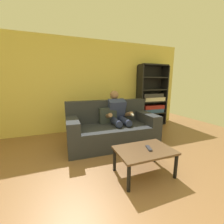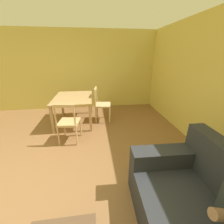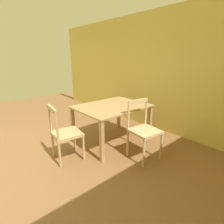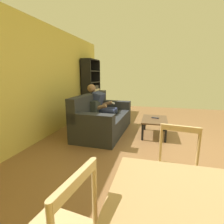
{
  "view_description": "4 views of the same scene",
  "coord_description": "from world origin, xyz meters",
  "px_view_note": "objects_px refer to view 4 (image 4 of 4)",
  "views": [
    {
      "loc": [
        -0.19,
        -0.97,
        1.36
      ],
      "look_at": [
        0.89,
        1.91,
        0.74
      ],
      "focal_mm": 23.13,
      "sensor_mm": 36.0,
      "label": 1
    },
    {
      "loc": [
        1.42,
        1.03,
        1.78
      ],
      "look_at": [
        -0.73,
        1.31,
        0.9
      ],
      "focal_mm": 22.73,
      "sensor_mm": 36.0,
      "label": 2
    },
    {
      "loc": [
        -0.27,
        2.83,
        1.59
      ],
      "look_at": [
        -2.34,
        0.47,
        0.6
      ],
      "focal_mm": 27.99,
      "sensor_mm": 36.0,
      "label": 3
    },
    {
      "loc": [
        -3.06,
        0.71,
        1.44
      ],
      "look_at": [
        -0.73,
        1.31,
        0.9
      ],
      "focal_mm": 27.53,
      "sensor_mm": 36.0,
      "label": 4
    }
  ],
  "objects_px": {
    "tv_remote": "(155,118)",
    "coffee_table": "(155,121)",
    "bookshelf": "(91,92)",
    "dining_chair_facing_couch": "(176,173)",
    "couch": "(102,119)",
    "person_lounging": "(102,106)"
  },
  "relations": [
    {
      "from": "tv_remote",
      "to": "dining_chair_facing_couch",
      "type": "relative_size",
      "value": 0.19
    },
    {
      "from": "bookshelf",
      "to": "dining_chair_facing_couch",
      "type": "xyz_separation_m",
      "value": [
        -4.02,
        -2.47,
        -0.34
      ]
    },
    {
      "from": "couch",
      "to": "tv_remote",
      "type": "distance_m",
      "value": 1.3
    },
    {
      "from": "tv_remote",
      "to": "bookshelf",
      "type": "relative_size",
      "value": 0.09
    },
    {
      "from": "person_lounging",
      "to": "dining_chair_facing_couch",
      "type": "xyz_separation_m",
      "value": [
        -2.46,
        -1.58,
        -0.17
      ]
    },
    {
      "from": "bookshelf",
      "to": "coffee_table",
      "type": "bearing_deg",
      "value": -127.32
    },
    {
      "from": "bookshelf",
      "to": "dining_chair_facing_couch",
      "type": "height_order",
      "value": "bookshelf"
    },
    {
      "from": "person_lounging",
      "to": "bookshelf",
      "type": "xyz_separation_m",
      "value": [
        1.56,
        0.89,
        0.18
      ]
    },
    {
      "from": "coffee_table",
      "to": "tv_remote",
      "type": "height_order",
      "value": "tv_remote"
    },
    {
      "from": "tv_remote",
      "to": "dining_chair_facing_couch",
      "type": "xyz_separation_m",
      "value": [
        -2.38,
        -0.23,
        0.03
      ]
    },
    {
      "from": "bookshelf",
      "to": "couch",
      "type": "bearing_deg",
      "value": -151.51
    },
    {
      "from": "coffee_table",
      "to": "dining_chair_facing_couch",
      "type": "distance_m",
      "value": 2.33
    },
    {
      "from": "couch",
      "to": "person_lounging",
      "type": "height_order",
      "value": "person_lounging"
    },
    {
      "from": "person_lounging",
      "to": "bookshelf",
      "type": "height_order",
      "value": "bookshelf"
    },
    {
      "from": "coffee_table",
      "to": "bookshelf",
      "type": "bearing_deg",
      "value": 52.68
    },
    {
      "from": "bookshelf",
      "to": "tv_remote",
      "type": "bearing_deg",
      "value": -126.08
    },
    {
      "from": "couch",
      "to": "bookshelf",
      "type": "relative_size",
      "value": 1.03
    },
    {
      "from": "person_lounging",
      "to": "coffee_table",
      "type": "xyz_separation_m",
      "value": [
        -0.14,
        -1.34,
        -0.27
      ]
    },
    {
      "from": "tv_remote",
      "to": "coffee_table",
      "type": "bearing_deg",
      "value": 6.62
    },
    {
      "from": "couch",
      "to": "coffee_table",
      "type": "bearing_deg",
      "value": -87.47
    },
    {
      "from": "person_lounging",
      "to": "tv_remote",
      "type": "relative_size",
      "value": 6.92
    },
    {
      "from": "person_lounging",
      "to": "tv_remote",
      "type": "distance_m",
      "value": 1.37
    }
  ]
}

